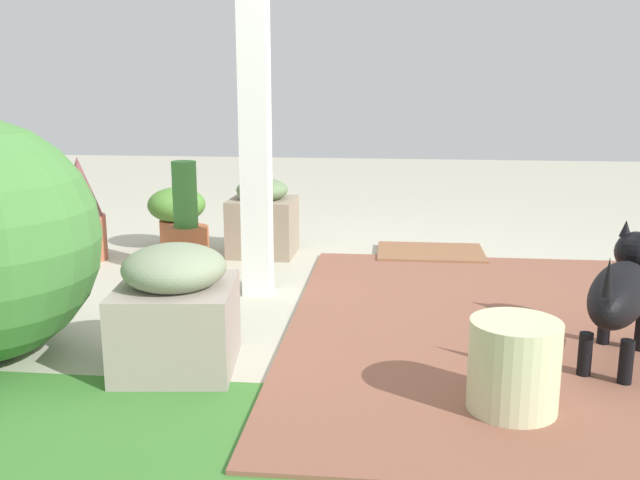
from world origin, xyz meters
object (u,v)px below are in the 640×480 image
(terracotta_pot_spiky, at_px, (81,212))
(terracotta_pot_broad, at_px, (177,212))
(stone_planter_nearest, at_px, (263,219))
(terracotta_pot_tall, at_px, (187,234))
(doormat, at_px, (430,253))
(dog, at_px, (622,289))
(ceramic_urn, at_px, (514,368))
(stone_planter_far, at_px, (176,310))
(porch_pillar, at_px, (254,48))

(terracotta_pot_spiky, relative_size, terracotta_pot_broad, 1.56)
(stone_planter_nearest, height_order, terracotta_pot_spiky, terracotta_pot_spiky)
(terracotta_pot_tall, distance_m, doormat, 1.43)
(dog, xyz_separation_m, ceramic_urn, (0.45, 0.47, -0.13))
(stone_planter_far, relative_size, ceramic_urn, 1.55)
(stone_planter_far, bearing_deg, terracotta_pot_tall, -75.11)
(terracotta_pot_spiky, distance_m, terracotta_pot_tall, 0.72)
(stone_planter_nearest, xyz_separation_m, doormat, (-0.99, -0.07, -0.20))
(porch_pillar, bearing_deg, ceramic_urn, 131.22)
(ceramic_urn, height_order, doormat, ceramic_urn)
(porch_pillar, xyz_separation_m, doormat, (-0.87, -0.84, -1.15))
(stone_planter_nearest, relative_size, terracotta_pot_tall, 0.76)
(porch_pillar, height_order, ceramic_urn, porch_pillar)
(dog, bearing_deg, terracotta_pot_broad, -35.88)
(stone_planter_nearest, xyz_separation_m, stone_planter_far, (-0.01, 1.71, 0.00))
(porch_pillar, distance_m, terracotta_pot_spiky, 1.53)
(stone_planter_nearest, bearing_deg, terracotta_pot_tall, 53.67)
(porch_pillar, xyz_separation_m, stone_planter_far, (0.12, 0.93, -0.94))
(stone_planter_far, xyz_separation_m, terracotta_pot_broad, (0.55, -1.78, 0.01))
(stone_planter_far, distance_m, doormat, 2.04)
(terracotta_pot_broad, relative_size, terracotta_pot_tall, 0.63)
(porch_pillar, xyz_separation_m, terracotta_pot_broad, (0.66, -0.84, -0.93))
(porch_pillar, distance_m, ceramic_urn, 1.87)
(stone_planter_far, relative_size, dog, 0.70)
(stone_planter_far, bearing_deg, stone_planter_nearest, -89.82)
(doormat, bearing_deg, stone_planter_nearest, 3.93)
(stone_planter_nearest, relative_size, ceramic_urn, 1.49)
(terracotta_pot_spiky, height_order, ceramic_urn, terracotta_pot_spiky)
(stone_planter_far, relative_size, terracotta_pot_broad, 1.24)
(terracotta_pot_tall, bearing_deg, porch_pillar, 144.04)
(stone_planter_far, bearing_deg, terracotta_pot_spiky, -55.44)
(dog, bearing_deg, ceramic_urn, 46.36)
(ceramic_urn, bearing_deg, terracotta_pot_broad, -50.01)
(ceramic_urn, bearing_deg, terracotta_pot_tall, -45.43)
(terracotta_pot_tall, distance_m, dog, 2.20)
(dog, xyz_separation_m, doormat, (0.61, -1.55, -0.27))
(terracotta_pot_tall, height_order, dog, terracotta_pot_tall)
(ceramic_urn, relative_size, doormat, 0.49)
(porch_pillar, relative_size, terracotta_pot_spiky, 3.91)
(stone_planter_nearest, distance_m, terracotta_pot_broad, 0.55)
(terracotta_pot_spiky, relative_size, ceramic_urn, 1.94)
(terracotta_pot_spiky, height_order, terracotta_pot_broad, terracotta_pot_spiky)
(porch_pillar, bearing_deg, terracotta_pot_broad, -51.83)
(porch_pillar, xyz_separation_m, terracotta_pot_tall, (0.45, -0.33, -0.95))
(porch_pillar, xyz_separation_m, ceramic_urn, (-1.03, 1.18, -1.01))
(porch_pillar, bearing_deg, dog, 154.42)
(terracotta_pot_tall, height_order, doormat, terracotta_pot_tall)
(dog, bearing_deg, porch_pillar, -25.58)
(ceramic_urn, bearing_deg, stone_planter_far, -12.10)
(stone_planter_far, xyz_separation_m, doormat, (-0.99, -1.78, -0.20))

